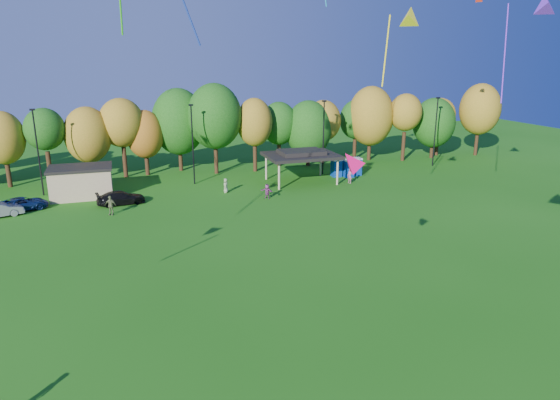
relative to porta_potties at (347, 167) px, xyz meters
name	(u,v)px	position (x,y,z in m)	size (l,w,h in m)	color
tree_line	(160,128)	(-21.42, 7.48, 4.82)	(93.57, 10.55, 11.15)	black
lamp_posts	(193,142)	(-18.40, 1.97, 3.80)	(64.50, 0.25, 9.09)	black
utility_building	(81,182)	(-30.40, -0.03, 0.54)	(6.30, 4.30, 3.25)	tan
pavilion	(301,155)	(-6.40, -1.03, 2.13)	(8.20, 6.20, 3.77)	tan
porta_potties	(347,167)	(0.00, 0.00, 0.00)	(3.75, 1.86, 2.18)	#0B3696
car_c	(23,204)	(-35.56, -3.22, -0.47)	(2.07, 4.48, 1.25)	#0D1F4F
car_d	(121,198)	(-26.62, -4.12, -0.43)	(1.88, 4.63, 1.34)	black
far_person_0	(350,176)	(-1.22, -3.31, -0.22)	(0.64, 0.42, 1.75)	#C25B8E
far_person_1	(267,191)	(-12.19, -6.56, -0.33)	(1.42, 0.45, 1.53)	#8B3A76
far_person_3	(110,205)	(-27.57, -7.43, -0.18)	(1.07, 0.45, 1.83)	olive
far_person_5	(226,186)	(-15.76, -2.96, -0.32)	(0.76, 0.50, 1.56)	gray
kite_2	(351,161)	(-16.83, -35.07, 8.70)	(1.54, 1.32, 1.29)	#D80C55
kite_4	(409,15)	(-7.58, -24.04, 15.66)	(2.70, 3.12, 5.57)	yellow
kite_11	(545,3)	(4.43, -22.92, 16.86)	(3.54, 4.58, 8.48)	#7A2AE4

